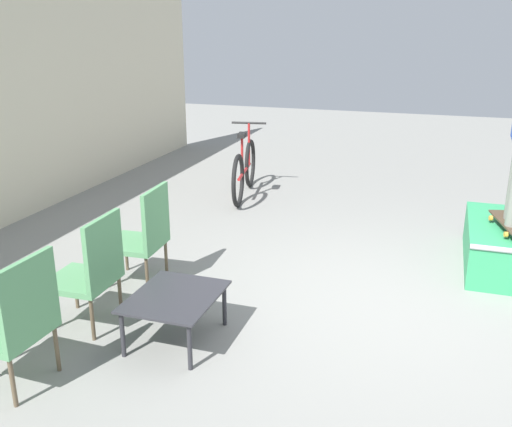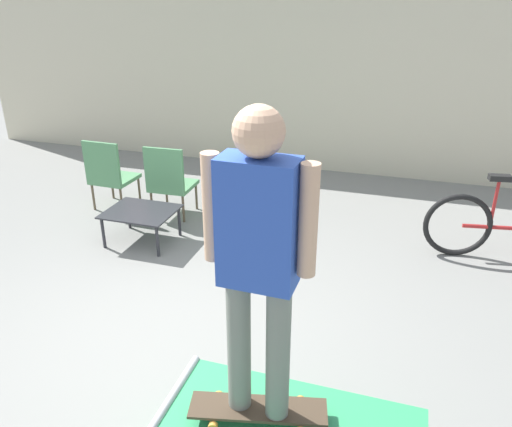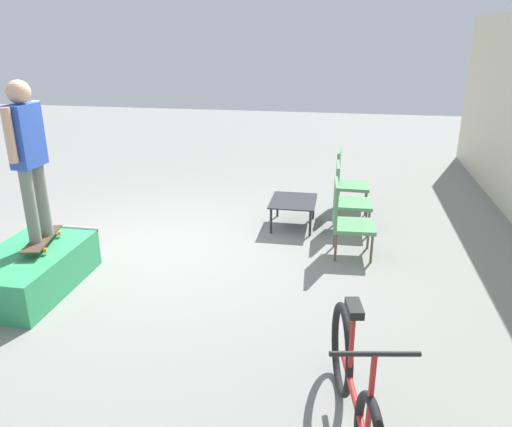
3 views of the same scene
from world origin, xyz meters
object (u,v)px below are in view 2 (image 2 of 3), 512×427
at_px(skateboard_on_ramp, 258,409).
at_px(person_skater, 258,250).
at_px(bicycle, 509,226).
at_px(patio_chair_center, 170,180).
at_px(patio_chair_right, 234,187).
at_px(coffee_table, 141,214).
at_px(patio_chair_left, 109,173).

distance_m(skateboard_on_ramp, person_skater, 1.02).
relative_size(person_skater, bicycle, 0.97).
height_order(patio_chair_center, patio_chair_right, same).
height_order(coffee_table, patio_chair_left, patio_chair_left).
distance_m(patio_chair_right, bicycle, 3.13).
xyz_separation_m(person_skater, patio_chair_right, (-1.35, 3.35, -1.05)).
bearing_deg(person_skater, skateboard_on_ramp, -178.52).
bearing_deg(patio_chair_center, coffee_table, 87.98).
distance_m(skateboard_on_ramp, patio_chair_right, 3.61).
relative_size(skateboard_on_ramp, person_skater, 0.47).
bearing_deg(person_skater, bicycle, 64.14).
xyz_separation_m(patio_chair_left, bicycle, (4.89, 0.08, -0.12)).
xyz_separation_m(person_skater, bicycle, (1.77, 3.43, -1.17)).
xyz_separation_m(coffee_table, patio_chair_right, (0.88, 0.75, 0.16)).
height_order(person_skater, patio_chair_center, person_skater).
relative_size(coffee_table, bicycle, 0.45).
xyz_separation_m(patio_chair_center, bicycle, (4.00, 0.08, -0.12)).
bearing_deg(patio_chair_center, person_skater, 121.92).
distance_m(person_skater, patio_chair_center, 4.15).
height_order(person_skater, coffee_table, person_skater).
relative_size(patio_chair_left, patio_chair_center, 1.00).
relative_size(person_skater, patio_chair_left, 1.77).
xyz_separation_m(skateboard_on_ramp, person_skater, (0.00, 0.00, 1.02)).
bearing_deg(skateboard_on_ramp, patio_chair_center, 110.57).
distance_m(skateboard_on_ramp, patio_chair_left, 4.57).
xyz_separation_m(person_skater, patio_chair_left, (-3.11, 3.35, -1.05)).
bearing_deg(skateboard_on_ramp, patio_chair_left, 119.81).
bearing_deg(person_skater, patio_chair_right, 113.49).
bearing_deg(bicycle, patio_chair_left, 171.15).
bearing_deg(patio_chair_right, coffee_table, 37.26).
xyz_separation_m(patio_chair_left, patio_chair_center, (0.88, 0.00, 0.00)).
bearing_deg(coffee_table, bicycle, 11.82).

